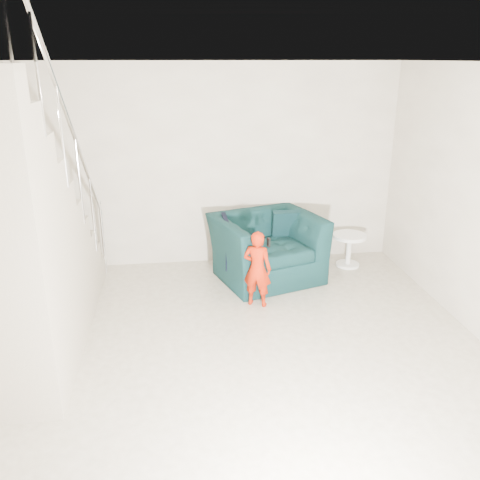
# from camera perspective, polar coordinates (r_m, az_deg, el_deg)

# --- Properties ---
(floor) EXTENTS (5.50, 5.50, 0.00)m
(floor) POSITION_cam_1_polar(r_m,az_deg,el_deg) (4.86, 0.12, -14.41)
(floor) COLOR gray
(floor) RESTS_ON ground
(ceiling) EXTENTS (5.50, 5.50, 0.00)m
(ceiling) POSITION_cam_1_polar(r_m,az_deg,el_deg) (4.02, 0.15, 19.34)
(ceiling) COLOR silver
(ceiling) RESTS_ON back_wall
(back_wall) EXTENTS (5.00, 0.00, 5.00)m
(back_wall) POSITION_cam_1_polar(r_m,az_deg,el_deg) (6.89, -2.97, 8.21)
(back_wall) COLOR #A79A88
(back_wall) RESTS_ON floor
(armchair) EXTENTS (1.55, 1.45, 0.83)m
(armchair) POSITION_cam_1_polar(r_m,az_deg,el_deg) (6.58, 3.05, -0.86)
(armchair) COLOR black
(armchair) RESTS_ON floor
(toddler) EXTENTS (0.39, 0.33, 0.91)m
(toddler) POSITION_cam_1_polar(r_m,az_deg,el_deg) (5.82, 1.94, -3.25)
(toddler) COLOR #8F1A04
(toddler) RESTS_ON floor
(side_table) EXTENTS (0.46, 0.46, 0.46)m
(side_table) POSITION_cam_1_polar(r_m,az_deg,el_deg) (7.13, 12.14, -0.53)
(side_table) COLOR white
(side_table) RESTS_ON floor
(staircase) EXTENTS (1.02, 3.03, 3.62)m
(staircase) POSITION_cam_1_polar(r_m,az_deg,el_deg) (5.09, -23.73, -2.51)
(staircase) COLOR #ADA089
(staircase) RESTS_ON floor
(cushion) EXTENTS (0.37, 0.18, 0.36)m
(cushion) POSITION_cam_1_polar(r_m,az_deg,el_deg) (6.78, 5.19, 1.88)
(cushion) COLOR black
(cushion) RESTS_ON armchair
(throw) EXTENTS (0.05, 0.55, 0.61)m
(throw) POSITION_cam_1_polar(r_m,az_deg,el_deg) (6.49, -1.62, -0.12)
(throw) COLOR black
(throw) RESTS_ON armchair
(phone) EXTENTS (0.03, 0.05, 0.10)m
(phone) POSITION_cam_1_polar(r_m,az_deg,el_deg) (5.67, 3.24, -0.26)
(phone) COLOR black
(phone) RESTS_ON toddler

